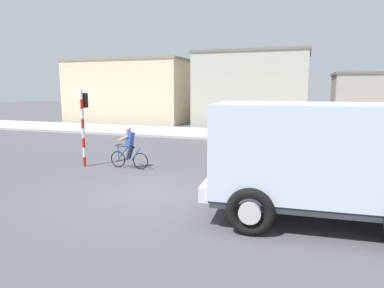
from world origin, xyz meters
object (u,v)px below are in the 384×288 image
at_px(cyclist, 129,148).
at_px(car_red_near, 262,135).
at_px(truck_foreground, 322,155).
at_px(traffic_light_pole, 83,117).

xyz_separation_m(cyclist, car_red_near, (4.60, 5.86, -0.05)).
relative_size(truck_foreground, traffic_light_pole, 1.74).
relative_size(traffic_light_pole, car_red_near, 0.77).
height_order(cyclist, car_red_near, cyclist).
distance_m(truck_foreground, traffic_light_pole, 9.75).
relative_size(truck_foreground, car_red_near, 1.33).
bearing_deg(cyclist, truck_foreground, -25.95).
distance_m(traffic_light_pole, car_red_near, 9.02).
distance_m(truck_foreground, cyclist, 8.04).
xyz_separation_m(truck_foreground, traffic_light_pole, (-9.16, 3.31, 0.40)).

